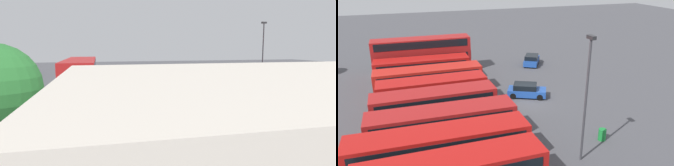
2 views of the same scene
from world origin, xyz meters
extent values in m
plane|color=#47474C|center=(0.00, 0.00, 0.00)|extent=(140.00, 140.00, 0.00)
cube|color=black|center=(-12.31, 4.10, 2.25)|extent=(2.25, 0.10, 1.10)
cube|color=#B71411|center=(-8.98, 9.79, 1.65)|extent=(2.62, 11.98, 2.60)
cube|color=silver|center=(-8.98, 9.79, 0.62)|extent=(2.66, 12.02, 0.55)
cube|color=black|center=(-8.98, 9.79, 2.25)|extent=(2.68, 11.18, 0.90)
cube|color=black|center=(-9.02, 3.78, 2.25)|extent=(2.25, 0.07, 1.10)
cylinder|color=black|center=(-7.88, 5.20, 0.55)|extent=(0.31, 1.10, 1.10)
cylinder|color=black|center=(-10.13, 5.22, 0.55)|extent=(0.31, 1.10, 1.10)
cylinder|color=black|center=(-7.83, 14.37, 0.55)|extent=(0.31, 1.10, 1.10)
cube|color=#A51919|center=(-5.63, 9.15, 1.65)|extent=(2.60, 11.12, 2.60)
cube|color=silver|center=(-5.63, 9.15, 0.62)|extent=(2.64, 11.16, 0.55)
cube|color=black|center=(-5.63, 9.15, 2.25)|extent=(2.66, 10.32, 0.90)
cube|color=black|center=(-5.66, 3.57, 2.25)|extent=(2.25, 0.07, 1.10)
cylinder|color=black|center=(-4.53, 4.99, 0.55)|extent=(0.31, 1.10, 1.10)
cylinder|color=black|center=(-6.78, 5.00, 0.55)|extent=(0.31, 1.10, 1.10)
cylinder|color=black|center=(-4.49, 13.30, 0.55)|extent=(0.31, 1.10, 1.10)
cylinder|color=black|center=(-6.74, 13.31, 0.55)|extent=(0.31, 1.10, 1.10)
cube|color=#A51919|center=(-1.67, 9.25, 1.65)|extent=(2.71, 10.58, 2.60)
cube|color=silver|center=(-1.67, 9.25, 0.62)|extent=(2.75, 10.62, 0.55)
cube|color=black|center=(-1.67, 9.25, 2.25)|extent=(2.76, 9.78, 0.90)
cube|color=black|center=(-1.59, 3.94, 2.25)|extent=(2.25, 0.10, 1.10)
cylinder|color=black|center=(-0.49, 5.39, 0.55)|extent=(0.32, 1.10, 1.10)
cylinder|color=black|center=(-2.74, 5.36, 0.55)|extent=(0.32, 1.10, 1.10)
cylinder|color=black|center=(-0.61, 13.14, 0.55)|extent=(0.32, 1.10, 1.10)
cylinder|color=black|center=(-2.86, 13.10, 0.55)|extent=(0.32, 1.10, 1.10)
cube|color=#B71411|center=(1.56, 9.04, 1.65)|extent=(2.68, 10.19, 2.60)
cube|color=silver|center=(1.56, 9.04, 0.62)|extent=(2.72, 10.23, 0.55)
cube|color=black|center=(1.56, 9.04, 2.25)|extent=(2.73, 9.39, 0.90)
cube|color=black|center=(1.62, 3.93, 2.25)|extent=(2.25, 0.09, 1.10)
cylinder|color=black|center=(2.73, 5.37, 0.55)|extent=(0.31, 1.10, 1.10)
cylinder|color=black|center=(0.48, 5.35, 0.55)|extent=(0.31, 1.10, 1.10)
cylinder|color=black|center=(2.64, 12.73, 0.55)|extent=(0.31, 1.10, 1.10)
cylinder|color=black|center=(0.39, 12.70, 0.55)|extent=(0.31, 1.10, 1.10)
cube|color=red|center=(5.22, 9.02, 1.65)|extent=(2.61, 11.05, 2.60)
cube|color=silver|center=(5.22, 9.02, 0.62)|extent=(2.65, 11.09, 0.55)
cube|color=black|center=(5.22, 9.02, 2.25)|extent=(2.66, 10.25, 0.90)
cube|color=black|center=(5.24, 3.47, 2.25)|extent=(2.25, 0.07, 1.10)
cylinder|color=black|center=(6.36, 4.91, 0.55)|extent=(0.31, 1.10, 1.10)
cylinder|color=black|center=(4.11, 4.90, 0.55)|extent=(0.31, 1.10, 1.10)
cylinder|color=black|center=(6.32, 13.14, 0.55)|extent=(0.31, 1.10, 1.10)
cylinder|color=black|center=(4.07, 13.13, 0.55)|extent=(0.31, 1.10, 1.10)
cube|color=#B71411|center=(9.19, 9.32, 1.65)|extent=(2.80, 10.70, 2.60)
cube|color=silver|center=(9.19, 9.32, 0.62)|extent=(2.84, 10.74, 0.55)
cube|color=black|center=(9.19, 9.32, 2.25)|extent=(2.84, 9.90, 0.90)
cube|color=black|center=(9.06, 3.97, 2.25)|extent=(2.25, 0.11, 1.10)
cylinder|color=black|center=(10.22, 5.38, 0.55)|extent=(0.33, 1.11, 1.10)
cylinder|color=black|center=(7.97, 5.43, 0.55)|extent=(0.33, 1.11, 1.10)
cylinder|color=black|center=(10.40, 13.22, 0.55)|extent=(0.33, 1.11, 1.10)
cylinder|color=black|center=(8.15, 13.27, 0.55)|extent=(0.33, 1.11, 1.10)
cube|color=#A51919|center=(12.81, 8.96, 2.45)|extent=(2.61, 11.90, 4.20)
cube|color=silver|center=(12.81, 8.96, 0.62)|extent=(2.65, 11.94, 0.55)
cube|color=black|center=(12.81, 8.96, 2.25)|extent=(2.67, 11.10, 0.90)
cube|color=black|center=(12.81, 8.96, 3.95)|extent=(2.67, 11.10, 0.90)
cube|color=black|center=(12.78, 2.98, 2.25)|extent=(2.25, 0.07, 1.10)
cylinder|color=black|center=(13.91, 4.41, 0.55)|extent=(0.31, 1.10, 1.10)
cylinder|color=black|center=(11.66, 4.42, 0.55)|extent=(0.31, 1.10, 1.10)
cylinder|color=black|center=(13.96, 13.49, 0.55)|extent=(0.31, 1.10, 1.10)
cylinder|color=black|center=(11.71, 13.50, 0.55)|extent=(0.31, 1.10, 1.10)
cube|color=#1E479E|center=(1.24, -0.56, 0.53)|extent=(3.34, 4.35, 0.70)
cube|color=black|center=(1.32, -0.38, 1.15)|extent=(2.51, 2.85, 0.55)
cylinder|color=black|center=(1.36, -2.15, 0.32)|extent=(0.48, 0.67, 0.64)
cylinder|color=black|center=(-0.08, -1.45, 0.32)|extent=(0.48, 0.67, 0.64)
cylinder|color=black|center=(2.56, 0.33, 0.32)|extent=(0.48, 0.67, 0.64)
cylinder|color=black|center=(1.12, 1.03, 0.32)|extent=(0.48, 0.67, 0.64)
cube|color=#1E479E|center=(11.87, -5.57, 0.53)|extent=(4.29, 3.52, 0.70)
cube|color=black|center=(11.69, -5.47, 1.15)|extent=(2.86, 2.59, 0.55)
cylinder|color=black|center=(13.44, -5.56, 0.32)|extent=(0.66, 0.51, 0.64)
cylinder|color=black|center=(12.65, -6.94, 0.32)|extent=(0.66, 0.51, 0.64)
cylinder|color=black|center=(11.09, -4.20, 0.32)|extent=(0.66, 0.51, 0.64)
cylinder|color=black|center=(10.29, -5.59, 0.32)|extent=(0.66, 0.51, 0.64)
cylinder|color=#38383D|center=(-10.96, 0.24, 4.36)|extent=(0.16, 0.16, 8.72)
cube|color=#262628|center=(-10.96, 0.24, 8.87)|extent=(0.70, 0.30, 0.24)
cylinder|color=#197F33|center=(-9.06, -2.79, 0.47)|extent=(0.60, 0.60, 0.95)
camera|label=1|loc=(11.31, 35.47, 5.74)|focal=30.42mm
camera|label=2|loc=(-28.44, 11.80, 13.21)|focal=35.17mm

